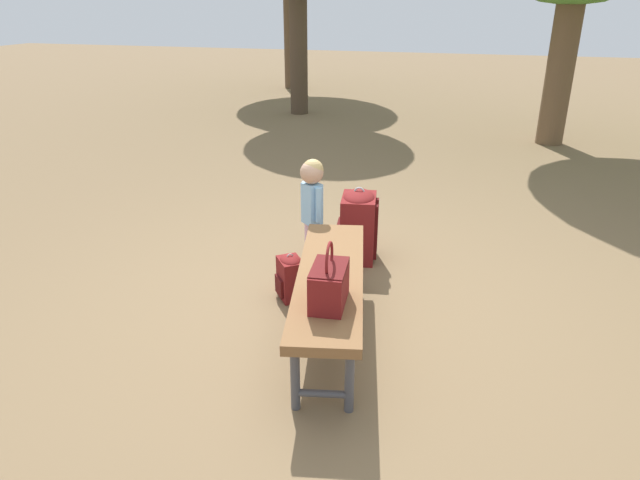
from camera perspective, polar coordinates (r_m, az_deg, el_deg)
ground_plane at (r=4.02m, az=0.13°, el=-6.49°), size 40.00×40.00×0.00m
park_bench at (r=3.47m, az=1.03°, el=-4.22°), size 1.65×0.71×0.45m
handbag at (r=3.06m, az=0.93°, el=-4.40°), size 0.34×0.21×0.37m
child_standing at (r=4.34m, az=-0.80°, el=4.37°), size 0.18×0.20×0.88m
backpack_large at (r=4.59m, az=3.86°, el=1.68°), size 0.40×0.36×0.62m
backpack_small at (r=4.02m, az=-3.02°, el=-3.66°), size 0.26×0.24×0.35m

